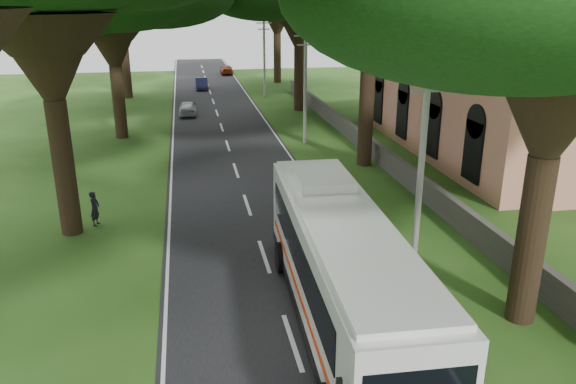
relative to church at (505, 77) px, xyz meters
The scene contains 11 objects.
road 18.84m from the church, 169.06° to the left, with size 8.00×120.00×0.04m, color black.
property_wall 10.16m from the church, 164.52° to the left, with size 0.35×50.00×1.20m, color #383533.
church is the anchor object (origin of this frame).
pole_near 19.88m from the church, 128.50° to the right, with size 1.60×0.24×8.00m.
pole_mid 13.16m from the church, 160.19° to the left, with size 1.60×0.24×8.00m.
pole_far 27.41m from the church, 116.82° to the left, with size 1.60×0.24×8.00m.
coach_bus 25.08m from the church, 130.61° to the right, with size 3.37×12.86×3.77m.
distant_car_a 26.24m from the church, 142.12° to the left, with size 1.49×3.69×1.26m, color #A3A3A7.
distant_car_b 36.16m from the church, 121.33° to the left, with size 1.32×3.77×1.24m, color navy.
distant_car_c 45.86m from the church, 109.00° to the left, with size 1.64×4.04×1.17m, color maroon.
pedestrian 26.77m from the church, 160.49° to the right, with size 0.58×0.38×1.60m, color black.
Camera 1 is at (-2.75, -12.23, 9.86)m, focal length 35.00 mm.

